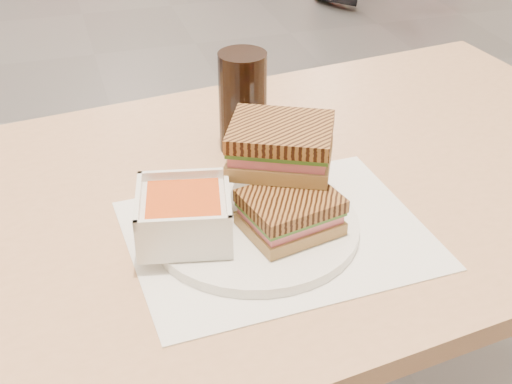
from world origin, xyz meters
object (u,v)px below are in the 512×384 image
object	(u,v)px
plate	(255,226)
panini_lower	(290,212)
cola_glass	(243,102)
soup_bowl	(184,216)
main_table	(274,250)

from	to	relation	value
plate	panini_lower	bearing A→B (deg)	-37.01
plate	cola_glass	world-z (taller)	cola_glass
plate	soup_bowl	bearing A→B (deg)	-179.46
plate	main_table	bearing A→B (deg)	58.93
plate	panini_lower	distance (m)	0.06
main_table	cola_glass	bearing A→B (deg)	96.11
main_table	soup_bowl	bearing A→B (deg)	-146.20
soup_bowl	cola_glass	xyz separation A→B (m)	(0.14, 0.22, 0.03)
panini_lower	main_table	bearing A→B (deg)	79.49
plate	panini_lower	xyz separation A→B (m)	(0.04, -0.03, 0.03)
soup_bowl	cola_glass	world-z (taller)	cola_glass
cola_glass	soup_bowl	bearing A→B (deg)	-122.18
plate	cola_glass	size ratio (longest dim) A/B	1.72
plate	panini_lower	world-z (taller)	panini_lower
main_table	panini_lower	bearing A→B (deg)	-100.51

